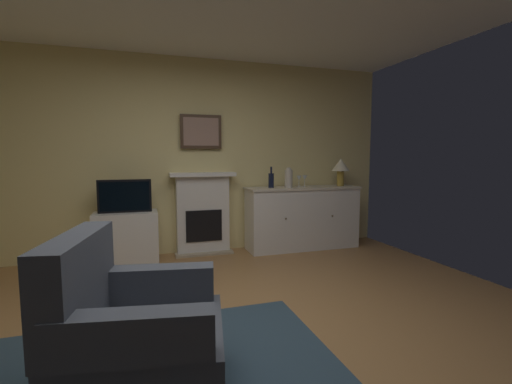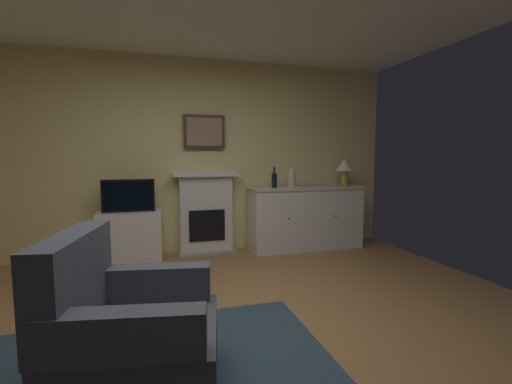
{
  "view_description": "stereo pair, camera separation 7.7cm",
  "coord_description": "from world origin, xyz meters",
  "views": [
    {
      "loc": [
        -0.58,
        -2.31,
        1.31
      ],
      "look_at": [
        0.37,
        0.64,
        1.0
      ],
      "focal_mm": 24.71,
      "sensor_mm": 36.0,
      "label": 1
    },
    {
      "loc": [
        -0.5,
        -2.33,
        1.31
      ],
      "look_at": [
        0.37,
        0.64,
        1.0
      ],
      "focal_mm": 24.71,
      "sensor_mm": 36.0,
      "label": 2
    }
  ],
  "objects": [
    {
      "name": "sideboard_cabinet",
      "position": [
        1.57,
        2.23,
        0.44
      ],
      "size": [
        1.63,
        0.49,
        0.88
      ],
      "color": "white",
      "rests_on": "ground_plane"
    },
    {
      "name": "wall_rear",
      "position": [
        0.0,
        2.54,
        1.31
      ],
      "size": [
        5.74,
        0.06,
        2.62
      ],
      "primitive_type": "cube",
      "color": "#EAD68C",
      "rests_on": "ground_plane"
    },
    {
      "name": "tv_cabinet",
      "position": [
        -0.8,
        2.25,
        0.32
      ],
      "size": [
        0.75,
        0.42,
        0.63
      ],
      "color": "white",
      "rests_on": "ground_plane"
    },
    {
      "name": "wine_bottle",
      "position": [
        1.09,
        2.23,
        0.99
      ],
      "size": [
        0.08,
        0.08,
        0.29
      ],
      "color": "black",
      "rests_on": "sideboard_cabinet"
    },
    {
      "name": "vase_decorative",
      "position": [
        1.33,
        2.18,
        1.02
      ],
      "size": [
        0.11,
        0.11,
        0.28
      ],
      "color": "beige",
      "rests_on": "sideboard_cabinet"
    },
    {
      "name": "armchair",
      "position": [
        -0.65,
        -0.42,
        0.38
      ],
      "size": [
        0.93,
        0.9,
        0.92
      ],
      "color": "#474C56",
      "rests_on": "ground_plane"
    },
    {
      "name": "wine_glass_center",
      "position": [
        1.6,
        2.23,
        1.01
      ],
      "size": [
        0.07,
        0.07,
        0.16
      ],
      "color": "silver",
      "rests_on": "sideboard_cabinet"
    },
    {
      "name": "framed_picture",
      "position": [
        0.17,
        2.45,
        1.64
      ],
      "size": [
        0.55,
        0.04,
        0.45
      ],
      "color": "#473323"
    },
    {
      "name": "table_lamp",
      "position": [
        2.18,
        2.23,
        1.16
      ],
      "size": [
        0.26,
        0.26,
        0.4
      ],
      "color": "#B79338",
      "rests_on": "sideboard_cabinet"
    },
    {
      "name": "ground_plane",
      "position": [
        0.0,
        0.0,
        -0.05
      ],
      "size": [
        5.74,
        5.13,
        0.1
      ],
      "primitive_type": "cube",
      "color": "#9E7042",
      "rests_on": "ground"
    },
    {
      "name": "tv_set",
      "position": [
        -0.8,
        2.22,
        0.83
      ],
      "size": [
        0.62,
        0.07,
        0.4
      ],
      "color": "black",
      "rests_on": "tv_cabinet"
    },
    {
      "name": "wine_glass_left",
      "position": [
        1.49,
        2.19,
        1.01
      ],
      "size": [
        0.07,
        0.07,
        0.16
      ],
      "color": "silver",
      "rests_on": "sideboard_cabinet"
    },
    {
      "name": "fireplace_unit",
      "position": [
        0.17,
        2.41,
        0.55
      ],
      "size": [
        0.87,
        0.3,
        1.1
      ],
      "color": "white",
      "rests_on": "ground_plane"
    }
  ]
}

